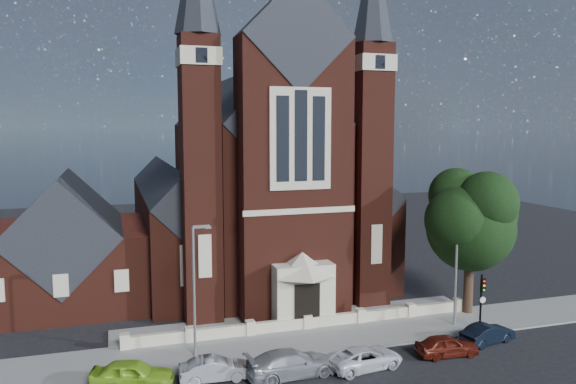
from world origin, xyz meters
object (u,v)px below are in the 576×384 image
Objects in this scene: church at (249,187)px; parish_hall at (67,252)px; street_tree at (474,222)px; car_dark_red at (447,345)px; car_white_suv at (365,358)px; traffic_signal at (482,295)px; car_lime_van at (132,374)px; car_navy at (488,334)px; street_lamp_left at (195,283)px; street_lamp_right at (457,262)px; car_silver_b at (291,363)px; car_silver_a at (215,369)px.

church reaches higher than parish_hall.
car_dark_red is at bearing -135.09° from street_tree.
street_tree reaches higher than car_white_suv.
traffic_signal is 10.46m from car_white_suv.
car_lime_van is 1.15× the size of car_navy.
street_lamp_left is 18.00m from street_lamp_right.
traffic_signal is at bearing -4.76° from street_lamp_left.
car_dark_red is at bearing -148.51° from traffic_signal.
car_lime_van is at bearing -75.83° from parish_hall.
car_navy reaches higher than car_white_suv.
traffic_signal reaches higher than car_silver_b.
car_dark_red is at bearing -91.58° from car_silver_a.
parish_hall is at bearing 35.19° from car_white_suv.
car_navy is at bearing -90.93° from car_silver_b.
car_silver_b is at bearing -54.82° from parish_hall.
street_tree reaches higher than car_dark_red.
street_lamp_right is at bearing -76.94° from car_silver_a.
street_lamp_right is (-2.51, -1.71, -2.36)m from street_tree.
traffic_signal is (27.00, -15.57, -1.43)m from parish_hall.
street_lamp_left is 1.79× the size of car_white_suv.
street_tree reaches higher than car_silver_b.
street_tree is 14.46m from car_white_suv.
church is 24.52m from car_white_suv.
car_silver_b is 1.34× the size of car_navy.
car_white_suv is at bearing -97.96° from car_silver_b.
car_white_suv is (-8.99, -4.36, -3.97)m from street_lamp_right.
parish_hall is (-16.00, -4.94, -4.17)m from church.
church is 9.06× the size of car_dark_red.
street_lamp_left is 6.14m from car_lime_van.
car_silver_b is (-14.26, -2.49, -1.84)m from traffic_signal.
car_silver_b reaches higher than car_white_suv.
street_lamp_right is at bearing -145.74° from street_tree.
car_navy is (3.64, 0.96, -0.02)m from car_dark_red.
parish_hall is at bearing -162.84° from church.
car_navy is at bearing -65.29° from church.
traffic_signal is at bearing -71.87° from car_lime_van.
car_lime_van is 8.56m from car_silver_b.
street_tree is 8.41m from car_navy.
church reaches higher than car_silver_b.
car_silver_b is 1.14× the size of car_white_suv.
street_lamp_right is 1.79× the size of car_white_suv.
parish_hall is at bearing 29.06° from car_lime_van.
traffic_signal is 5.51m from car_dark_red.
street_lamp_left is at bearing -59.98° from parish_hall.
traffic_signal is (-1.60, -3.28, -4.38)m from street_tree.
car_white_suv is at bearing -25.80° from street_lamp_left.
car_silver_a is at bearing -165.96° from street_tree.
car_lime_van is at bearing 86.66° from car_silver_a.
car_silver_b is at bearing -159.99° from street_tree.
church reaches higher than street_lamp_left.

